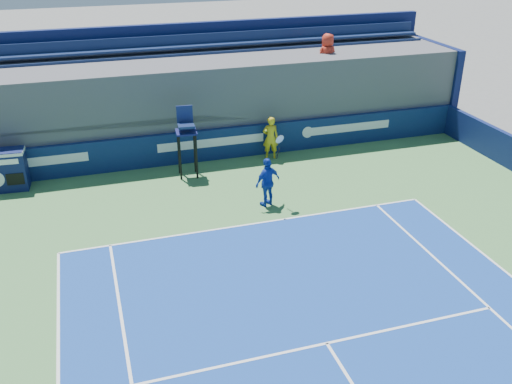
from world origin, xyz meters
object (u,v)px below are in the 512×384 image
object	(u,v)px
match_clock	(6,169)
umpire_chair	(186,134)
ball_person	(270,138)
tennis_player	(268,182)

from	to	relation	value
match_clock	umpire_chair	world-z (taller)	umpire_chair
match_clock	umpire_chair	bearing A→B (deg)	-6.26
ball_person	match_clock	bearing A→B (deg)	8.89
match_clock	umpire_chair	distance (m)	6.02
ball_person	umpire_chair	bearing A→B (deg)	20.04
ball_person	tennis_player	world-z (taller)	tennis_player
match_clock	ball_person	bearing A→B (deg)	-0.10
match_clock	tennis_player	world-z (taller)	tennis_player
ball_person	tennis_player	xyz separation A→B (m)	(-1.32, -3.65, -0.01)
ball_person	match_clock	world-z (taller)	ball_person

